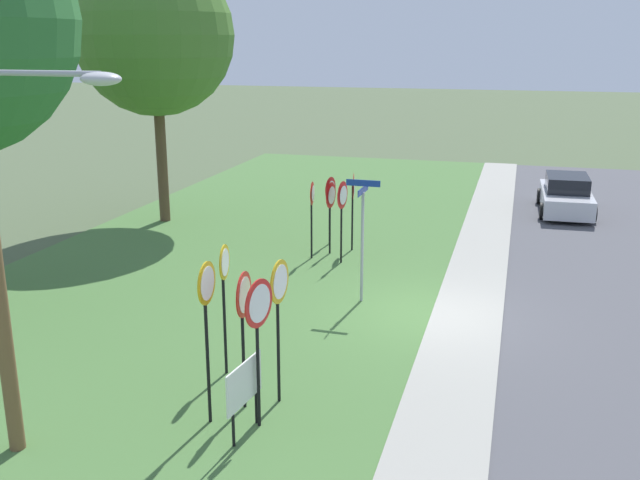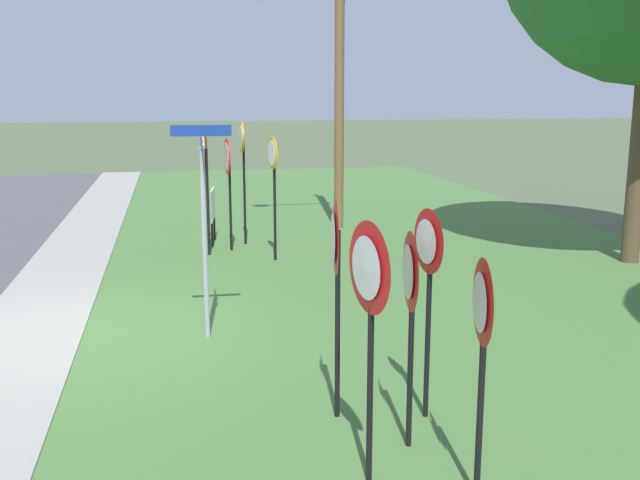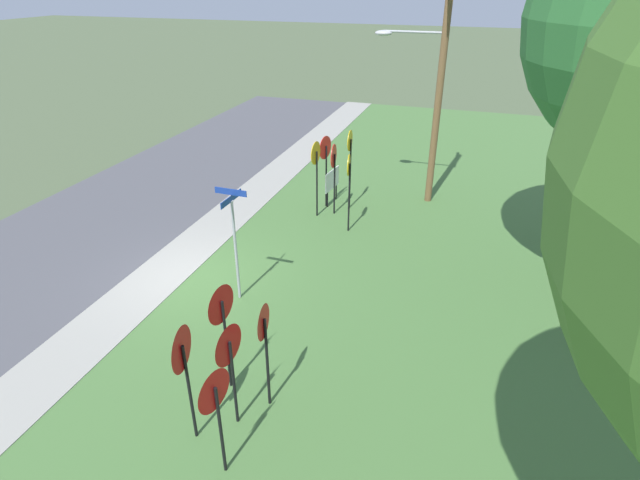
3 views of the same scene
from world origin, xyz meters
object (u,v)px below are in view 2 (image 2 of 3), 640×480
at_px(yield_sign_near_right, 409,290).
at_px(utility_pole, 333,55).
at_px(stop_sign_far_right, 205,164).
at_px(street_name_post, 204,214).
at_px(stop_sign_near_left, 242,156).
at_px(yield_sign_far_left, 427,265).
at_px(yield_sign_far_right, 480,324).
at_px(notice_board, 213,208).
at_px(stop_sign_near_right, 273,172).
at_px(stop_sign_far_left, 228,169).
at_px(stop_sign_far_center, 205,166).
at_px(yield_sign_near_left, 335,258).
at_px(yield_sign_center, 368,290).

distance_m(yield_sign_near_right, utility_pole, 11.99).
relative_size(stop_sign_far_right, street_name_post, 0.85).
distance_m(stop_sign_near_left, yield_sign_far_left, 9.44).
height_order(stop_sign_far_right, yield_sign_far_left, stop_sign_far_right).
bearing_deg(stop_sign_far_right, yield_sign_far_right, 20.06).
distance_m(yield_sign_near_right, yield_sign_far_right, 1.04).
xyz_separation_m(street_name_post, notice_board, (-6.52, 0.47, -0.94)).
height_order(stop_sign_near_right, utility_pole, utility_pole).
bearing_deg(stop_sign_near_right, yield_sign_far_right, -5.84).
bearing_deg(yield_sign_far_left, street_name_post, -151.55).
xyz_separation_m(stop_sign_near_right, street_name_post, (4.55, -1.60, -0.05)).
bearing_deg(stop_sign_far_left, stop_sign_near_right, 31.97).
relative_size(stop_sign_far_right, utility_pole, 0.32).
bearing_deg(stop_sign_far_center, yield_sign_near_left, 10.20).
xyz_separation_m(stop_sign_far_left, street_name_post, (5.68, -0.78, -0.02)).
xyz_separation_m(stop_sign_far_center, street_name_post, (5.32, -0.27, -0.12)).
bearing_deg(yield_sign_near_right, yield_sign_far_right, 22.71).
relative_size(stop_sign_near_right, yield_sign_far_left, 1.13).
bearing_deg(stop_sign_far_left, stop_sign_far_center, -58.41).
distance_m(yield_sign_near_left, street_name_post, 3.13).
bearing_deg(street_name_post, yield_sign_near_left, 23.92).
bearing_deg(street_name_post, stop_sign_far_center, 178.55).
xyz_separation_m(yield_sign_center, notice_board, (-10.73, -0.72, -0.93)).
height_order(stop_sign_far_right, yield_sign_center, stop_sign_far_right).
bearing_deg(utility_pole, stop_sign_near_left, -57.25).
relative_size(yield_sign_near_left, yield_sign_center, 0.99).
bearing_deg(yield_sign_near_right, yield_sign_near_left, -138.13).
xyz_separation_m(stop_sign_near_left, yield_sign_center, (10.51, 0.03, -0.25)).
bearing_deg(stop_sign_far_center, stop_sign_near_left, 141.78).
bearing_deg(stop_sign_near_right, street_name_post, -27.76).
relative_size(stop_sign_far_left, stop_sign_far_center, 0.95).
height_order(stop_sign_far_right, notice_board, stop_sign_far_right).
height_order(stop_sign_near_left, notice_board, stop_sign_near_left).
distance_m(yield_sign_far_left, notice_board, 9.78).
bearing_deg(street_name_post, yield_sign_center, 17.17).
height_order(yield_sign_far_left, utility_pole, utility_pole).
distance_m(yield_sign_far_right, yield_sign_center, 0.97).
relative_size(stop_sign_far_center, yield_sign_near_left, 1.10).
xyz_separation_m(yield_sign_far_left, yield_sign_center, (1.13, -0.94, 0.09)).
xyz_separation_m(yield_sign_center, utility_pole, (-12.07, 2.38, 2.54)).
height_order(yield_sign_near_left, utility_pole, utility_pole).
bearing_deg(stop_sign_near_right, utility_pole, 140.80).
distance_m(yield_sign_near_left, yield_sign_far_right, 1.98).
bearing_deg(stop_sign_near_right, notice_board, -158.59).
xyz_separation_m(stop_sign_far_left, notice_board, (-0.84, -0.31, -0.96)).
bearing_deg(street_name_post, notice_board, 177.38).
bearing_deg(yield_sign_near_right, notice_board, -165.57).
bearing_deg(yield_sign_center, street_name_post, -174.58).
bearing_deg(stop_sign_far_center, yield_sign_far_left, 16.23).
bearing_deg(notice_board, stop_sign_near_right, 36.85).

